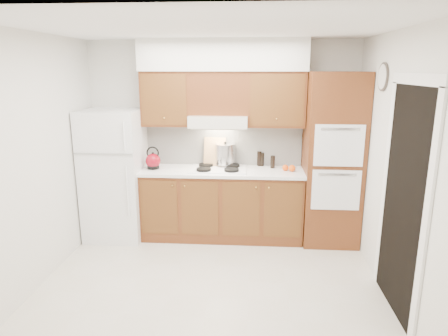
# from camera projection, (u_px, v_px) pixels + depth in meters

# --- Properties ---
(floor) EXTENTS (3.60, 3.60, 0.00)m
(floor) POSITION_uv_depth(u_px,v_px,m) (212.00, 281.00, 4.33)
(floor) COLOR beige
(floor) RESTS_ON ground
(ceiling) EXTENTS (3.60, 3.60, 0.00)m
(ceiling) POSITION_uv_depth(u_px,v_px,m) (209.00, 28.00, 3.70)
(ceiling) COLOR white
(ceiling) RESTS_ON wall_back
(wall_back) EXTENTS (3.60, 0.02, 2.60)m
(wall_back) POSITION_uv_depth(u_px,v_px,m) (222.00, 139.00, 5.46)
(wall_back) COLOR silver
(wall_back) RESTS_ON floor
(wall_left) EXTENTS (0.02, 3.00, 2.60)m
(wall_left) POSITION_uv_depth(u_px,v_px,m) (38.00, 161.00, 4.14)
(wall_left) COLOR silver
(wall_left) RESTS_ON floor
(wall_right) EXTENTS (0.02, 3.00, 2.60)m
(wall_right) POSITION_uv_depth(u_px,v_px,m) (394.00, 167.00, 3.89)
(wall_right) COLOR silver
(wall_right) RESTS_ON floor
(fridge) EXTENTS (0.75, 0.72, 1.72)m
(fridge) POSITION_uv_depth(u_px,v_px,m) (115.00, 175.00, 5.32)
(fridge) COLOR white
(fridge) RESTS_ON floor
(base_cabinets) EXTENTS (2.11, 0.60, 0.90)m
(base_cabinets) POSITION_uv_depth(u_px,v_px,m) (222.00, 205.00, 5.38)
(base_cabinets) COLOR brown
(base_cabinets) RESTS_ON floor
(countertop) EXTENTS (2.13, 0.62, 0.04)m
(countertop) POSITION_uv_depth(u_px,v_px,m) (222.00, 171.00, 5.25)
(countertop) COLOR white
(countertop) RESTS_ON base_cabinets
(backsplash) EXTENTS (2.11, 0.03, 0.56)m
(backsplash) POSITION_uv_depth(u_px,v_px,m) (224.00, 145.00, 5.47)
(backsplash) COLOR white
(backsplash) RESTS_ON countertop
(oven_cabinet) EXTENTS (0.70, 0.65, 2.20)m
(oven_cabinet) POSITION_uv_depth(u_px,v_px,m) (332.00, 160.00, 5.10)
(oven_cabinet) COLOR brown
(oven_cabinet) RESTS_ON floor
(upper_cab_left) EXTENTS (0.63, 0.33, 0.70)m
(upper_cab_left) POSITION_uv_depth(u_px,v_px,m) (167.00, 99.00, 5.22)
(upper_cab_left) COLOR brown
(upper_cab_left) RESTS_ON wall_back
(upper_cab_right) EXTENTS (0.73, 0.33, 0.70)m
(upper_cab_right) POSITION_uv_depth(u_px,v_px,m) (276.00, 99.00, 5.12)
(upper_cab_right) COLOR brown
(upper_cab_right) RESTS_ON wall_back
(range_hood) EXTENTS (0.75, 0.45, 0.15)m
(range_hood) POSITION_uv_depth(u_px,v_px,m) (219.00, 121.00, 5.18)
(range_hood) COLOR silver
(range_hood) RESTS_ON wall_back
(upper_cab_over_hood) EXTENTS (0.75, 0.33, 0.55)m
(upper_cab_over_hood) POSITION_uv_depth(u_px,v_px,m) (219.00, 93.00, 5.15)
(upper_cab_over_hood) COLOR brown
(upper_cab_over_hood) RESTS_ON range_hood
(soffit) EXTENTS (2.13, 0.36, 0.40)m
(soffit) POSITION_uv_depth(u_px,v_px,m) (223.00, 55.00, 5.02)
(soffit) COLOR silver
(soffit) RESTS_ON wall_back
(cooktop) EXTENTS (0.74, 0.50, 0.01)m
(cooktop) POSITION_uv_depth(u_px,v_px,m) (218.00, 169.00, 5.27)
(cooktop) COLOR white
(cooktop) RESTS_ON countertop
(doorway) EXTENTS (0.02, 0.90, 2.10)m
(doorway) POSITION_uv_depth(u_px,v_px,m) (403.00, 203.00, 3.61)
(doorway) COLOR black
(doorway) RESTS_ON floor
(wall_clock) EXTENTS (0.02, 0.30, 0.30)m
(wall_clock) POSITION_uv_depth(u_px,v_px,m) (383.00, 77.00, 4.21)
(wall_clock) COLOR #3F3833
(wall_clock) RESTS_ON wall_right
(kettle) EXTENTS (0.21, 0.21, 0.20)m
(kettle) POSITION_uv_depth(u_px,v_px,m) (153.00, 161.00, 5.27)
(kettle) COLOR maroon
(kettle) RESTS_ON countertop
(cutting_board) EXTENTS (0.30, 0.13, 0.39)m
(cutting_board) POSITION_uv_depth(u_px,v_px,m) (215.00, 152.00, 5.40)
(cutting_board) COLOR tan
(cutting_board) RESTS_ON countertop
(stock_pot) EXTENTS (0.28, 0.28, 0.27)m
(stock_pot) POSITION_uv_depth(u_px,v_px,m) (225.00, 154.00, 5.40)
(stock_pot) COLOR #BABABF
(stock_pot) RESTS_ON cooktop
(condiment_a) EXTENTS (0.06, 0.06, 0.20)m
(condiment_a) POSITION_uv_depth(u_px,v_px,m) (259.00, 159.00, 5.44)
(condiment_a) COLOR black
(condiment_a) RESTS_ON countertop
(condiment_b) EXTENTS (0.07, 0.07, 0.18)m
(condiment_b) POSITION_uv_depth(u_px,v_px,m) (262.00, 159.00, 5.44)
(condiment_b) COLOR black
(condiment_b) RESTS_ON countertop
(condiment_c) EXTENTS (0.06, 0.06, 0.17)m
(condiment_c) POSITION_uv_depth(u_px,v_px,m) (273.00, 162.00, 5.33)
(condiment_c) COLOR black
(condiment_c) RESTS_ON countertop
(orange_near) EXTENTS (0.09, 0.09, 0.09)m
(orange_near) POSITION_uv_depth(u_px,v_px,m) (292.00, 168.00, 5.15)
(orange_near) COLOR #F24C0C
(orange_near) RESTS_ON countertop
(orange_far) EXTENTS (0.10, 0.10, 0.08)m
(orange_far) POSITION_uv_depth(u_px,v_px,m) (285.00, 168.00, 5.19)
(orange_far) COLOR #FF5D0D
(orange_far) RESTS_ON countertop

